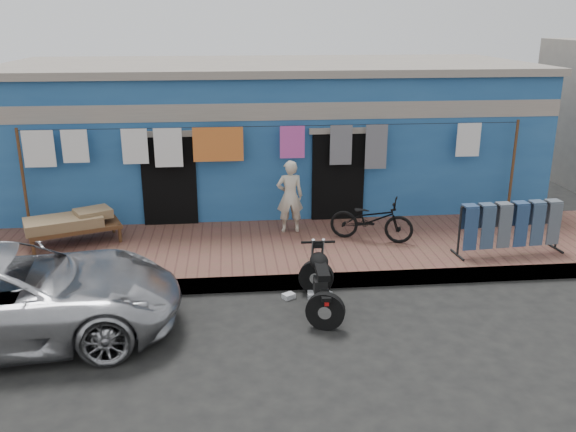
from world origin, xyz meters
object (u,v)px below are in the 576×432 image
(motorcycle, at_px, (321,281))
(jeans_rack, at_px, (510,227))
(car, at_px, (5,295))
(charpoy, at_px, (75,229))
(bicycle, at_px, (372,215))
(seated_person, at_px, (290,196))

(motorcycle, height_order, jeans_rack, jeans_rack)
(car, distance_m, charpoy, 3.22)
(bicycle, xyz_separation_m, jeans_rack, (2.34, -0.89, -0.02))
(jeans_rack, bearing_deg, seated_person, 157.96)
(jeans_rack, bearing_deg, bicycle, 159.21)
(motorcycle, bearing_deg, car, -172.19)
(motorcycle, distance_m, charpoy, 5.11)
(bicycle, bearing_deg, seated_person, 88.19)
(bicycle, bearing_deg, jeans_rack, -88.66)
(car, relative_size, charpoy, 2.55)
(car, xyz_separation_m, motorcycle, (4.51, 0.47, -0.20))
(bicycle, distance_m, motorcycle, 2.73)
(seated_person, height_order, charpoy, seated_person)
(seated_person, xyz_separation_m, bicycle, (1.51, -0.67, -0.22))
(bicycle, bearing_deg, motorcycle, 172.63)
(seated_person, xyz_separation_m, jeans_rack, (3.85, -1.56, -0.24))
(seated_person, bearing_deg, motorcycle, 91.51)
(charpoy, bearing_deg, car, -93.57)
(seated_person, relative_size, bicycle, 0.92)
(car, relative_size, jeans_rack, 2.37)
(motorcycle, distance_m, jeans_rack, 3.97)
(car, height_order, bicycle, car)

